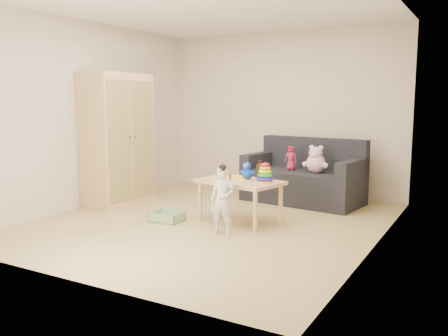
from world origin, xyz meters
The scene contains 13 objects.
room centered at (0.00, 0.00, 1.30)m, with size 4.50×4.50×4.50m.
wardrobe centered at (-1.73, 0.27, 0.94)m, with size 0.52×1.05×1.88m, color tan.
sofa centered at (0.59, 1.65, 0.24)m, with size 1.69×0.85×0.48m, color black.
play_table centered at (0.32, 0.17, 0.26)m, with size 1.00×0.63×0.53m, color tan.
storage_bin centered at (-0.49, -0.25, 0.06)m, with size 0.39×0.29×0.12m, color #7EA577, non-canonical shape.
toddler centered at (0.39, -0.38, 0.38)m, with size 0.28×0.19×0.75m, color silver.
pink_bear centered at (0.83, 1.54, 0.64)m, with size 0.29×0.25×0.33m, color #EEAFCB, non-canonical shape.
doll centered at (0.42, 1.60, 0.65)m, with size 0.18×0.12×0.36m, color #AD2043.
ring_stacker centered at (0.66, 0.17, 0.62)m, with size 0.20×0.20×0.23m.
brown_bottle centered at (0.54, 0.28, 0.63)m, with size 0.09×0.09×0.25m.
blue_plush centered at (0.35, 0.30, 0.64)m, with size 0.18×0.14×0.22m, color blue, non-canonical shape.
wooden_figure centered at (0.19, 0.14, 0.58)m, with size 0.04×0.04×0.11m, color brown, non-canonical shape.
yellow_book centered at (0.25, 0.29, 0.54)m, with size 0.22×0.22×0.02m, color yellow.
Camera 1 is at (2.98, -4.93, 1.49)m, focal length 38.00 mm.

